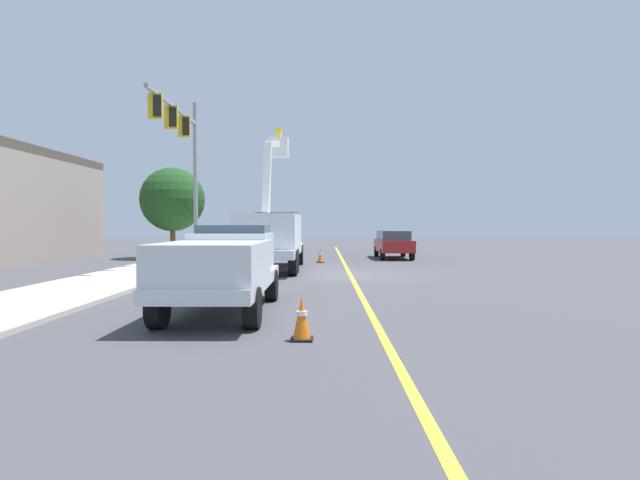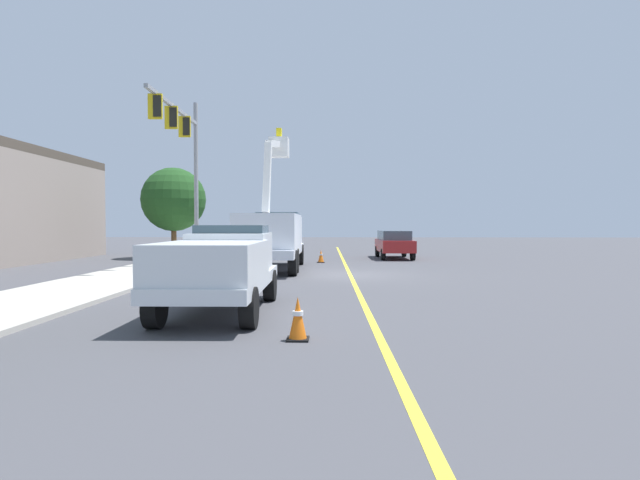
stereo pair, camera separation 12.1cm
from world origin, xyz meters
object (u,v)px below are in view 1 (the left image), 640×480
(service_pickup_truck, at_px, (223,265))
(traffic_cone_leading, at_px, (302,319))
(passing_minivan, at_px, (393,242))
(traffic_cone_mid_front, at_px, (320,256))
(traffic_signal_mast, at_px, (183,147))
(utility_bucket_truck, at_px, (273,235))

(service_pickup_truck, distance_m, traffic_cone_leading, 3.49)
(passing_minivan, xyz_separation_m, traffic_cone_mid_front, (-3.61, 4.36, -0.63))
(passing_minivan, relative_size, traffic_cone_leading, 6.15)
(traffic_cone_leading, xyz_separation_m, traffic_signal_mast, (14.79, 6.56, 5.39))
(utility_bucket_truck, relative_size, service_pickup_truck, 1.46)
(service_pickup_truck, relative_size, traffic_cone_mid_front, 7.98)
(passing_minivan, xyz_separation_m, traffic_signal_mast, (-7.03, 10.78, 4.80))
(passing_minivan, distance_m, traffic_signal_mast, 13.73)
(service_pickup_truck, height_order, traffic_cone_leading, service_pickup_truck)
(utility_bucket_truck, xyz_separation_m, traffic_cone_mid_front, (4.06, -2.11, -1.26))
(traffic_cone_mid_front, bearing_deg, utility_bucket_truck, 152.57)
(utility_bucket_truck, relative_size, traffic_cone_mid_front, 11.67)
(service_pickup_truck, relative_size, traffic_cone_leading, 7.18)
(utility_bucket_truck, bearing_deg, traffic_cone_mid_front, -27.43)
(service_pickup_truck, xyz_separation_m, traffic_cone_mid_front, (15.47, -1.88, -0.77))
(traffic_cone_leading, xyz_separation_m, traffic_cone_mid_front, (18.21, 0.14, -0.04))
(traffic_signal_mast, bearing_deg, utility_bucket_truck, -98.43)
(service_pickup_truck, distance_m, passing_minivan, 20.07)
(service_pickup_truck, xyz_separation_m, traffic_signal_mast, (12.05, 4.53, 4.65))
(passing_minivan, height_order, traffic_cone_leading, passing_minivan)
(passing_minivan, xyz_separation_m, traffic_cone_leading, (-21.82, 4.22, -0.59))
(utility_bucket_truck, xyz_separation_m, traffic_signal_mast, (0.64, 4.31, 4.17))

